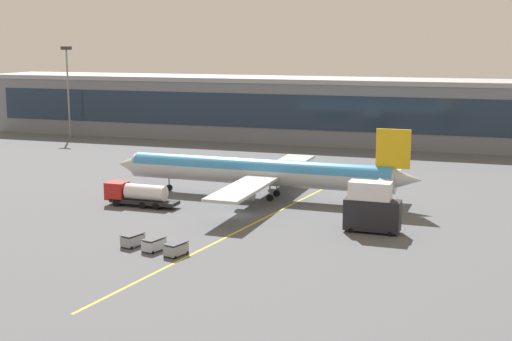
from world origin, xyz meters
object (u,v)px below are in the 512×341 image
object	(u,v)px
main_airliner	(260,172)
baggage_cart_2	(176,249)
fuel_tanker	(137,194)
catering_lift	(372,208)
baggage_cart_0	(133,240)
baggage_cart_1	(154,244)

from	to	relation	value
main_airliner	baggage_cart_2	xyz separation A→B (m)	(0.38, -30.47, -3.17)
fuel_tanker	catering_lift	size ratio (longest dim) A/B	1.59
fuel_tanker	main_airliner	bearing A→B (deg)	35.61
main_airliner	baggage_cart_0	xyz separation A→B (m)	(-5.80, -28.81, -3.17)
baggage_cart_2	baggage_cart_0	bearing A→B (deg)	164.96
catering_lift	baggage_cart_2	xyz separation A→B (m)	(-18.63, -16.39, -2.28)
baggage_cart_1	baggage_cart_2	world-z (taller)	same
baggage_cart_0	baggage_cart_2	world-z (taller)	same
baggage_cart_1	catering_lift	bearing A→B (deg)	35.61
catering_lift	baggage_cart_0	world-z (taller)	catering_lift
baggage_cart_0	baggage_cart_1	bearing A→B (deg)	-15.04
fuel_tanker	catering_lift	distance (m)	34.08
fuel_tanker	baggage_cart_2	bearing A→B (deg)	-52.45
main_airliner	baggage_cart_1	xyz separation A→B (m)	(-2.71, -29.64, -3.17)
baggage_cart_1	fuel_tanker	bearing A→B (deg)	122.61
main_airliner	baggage_cart_0	bearing A→B (deg)	-101.39
fuel_tanker	baggage_cart_1	xyz separation A→B (m)	(12.15, -19.00, -0.96)
main_airliner	catering_lift	distance (m)	23.67
fuel_tanker	baggage_cart_2	distance (m)	25.03
fuel_tanker	baggage_cart_0	size ratio (longest dim) A/B	3.67
baggage_cart_2	main_airliner	bearing A→B (deg)	90.71
catering_lift	baggage_cart_1	size ratio (longest dim) A/B	2.31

